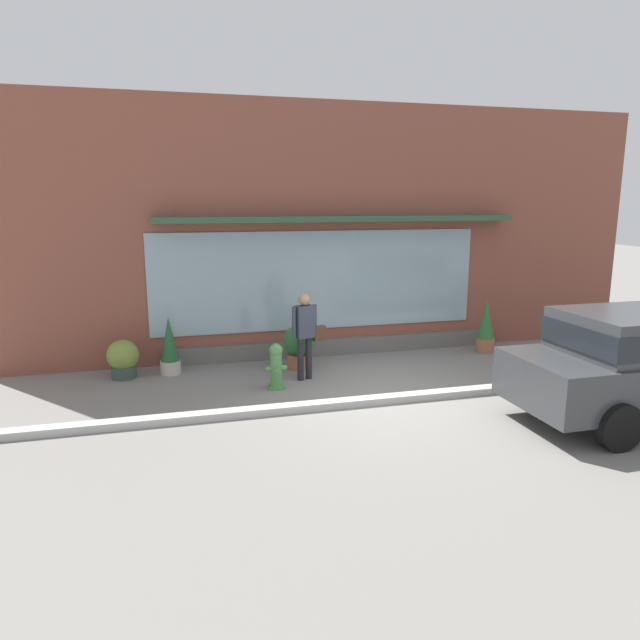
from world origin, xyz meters
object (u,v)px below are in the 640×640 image
object	(u,v)px
potted_plant_corner_tall	(170,347)
potted_plant_doorstep	(486,327)
fire_hydrant	(276,366)
potted_plant_window_center	(299,345)
pedestrian_with_handbag	(306,330)
potted_plant_near_hydrant	(123,358)

from	to	relation	value
potted_plant_corner_tall	potted_plant_doorstep	xyz separation A→B (m)	(6.75, -0.12, 0.03)
fire_hydrant	potted_plant_window_center	world-z (taller)	potted_plant_window_center
pedestrian_with_handbag	potted_plant_corner_tall	distance (m)	2.68
potted_plant_window_center	potted_plant_doorstep	distance (m)	4.26
potted_plant_corner_tall	potted_plant_near_hydrant	distance (m)	0.87
fire_hydrant	potted_plant_corner_tall	bearing A→B (deg)	142.02
potted_plant_doorstep	potted_plant_near_hydrant	world-z (taller)	potted_plant_doorstep
potted_plant_window_center	potted_plant_near_hydrant	distance (m)	3.36
potted_plant_near_hydrant	pedestrian_with_handbag	bearing A→B (deg)	-16.26
pedestrian_with_handbag	potted_plant_near_hydrant	world-z (taller)	pedestrian_with_handbag
pedestrian_with_handbag	potted_plant_near_hydrant	xyz separation A→B (m)	(-3.31, 0.97, -0.57)
pedestrian_with_handbag	potted_plant_doorstep	bearing A→B (deg)	-5.05
fire_hydrant	potted_plant_near_hydrant	bearing A→B (deg)	152.81
fire_hydrant	pedestrian_with_handbag	world-z (taller)	pedestrian_with_handbag
fire_hydrant	potted_plant_doorstep	distance (m)	5.11
pedestrian_with_handbag	potted_plant_doorstep	world-z (taller)	pedestrian_with_handbag
potted_plant_corner_tall	fire_hydrant	bearing A→B (deg)	-37.98
fire_hydrant	potted_plant_corner_tall	size ratio (longest dim) A/B	0.74
potted_plant_window_center	potted_plant_near_hydrant	xyz separation A→B (m)	(-3.36, 0.22, -0.09)
pedestrian_with_handbag	potted_plant_doorstep	xyz separation A→B (m)	(4.30, 0.89, -0.38)
fire_hydrant	potted_plant_window_center	bearing A→B (deg)	59.21
potted_plant_window_center	potted_plant_near_hydrant	size ratio (longest dim) A/B	1.18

